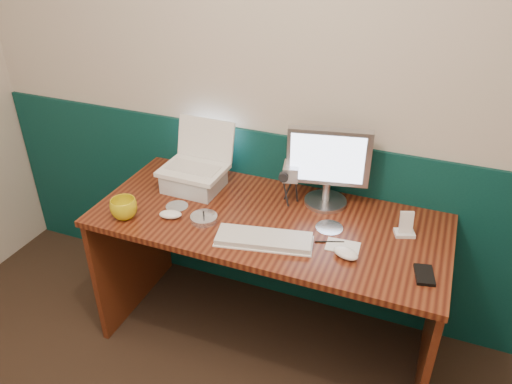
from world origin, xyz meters
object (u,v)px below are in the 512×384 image
at_px(keyboard, 264,240).
at_px(mug, 124,209).
at_px(desk, 267,282).
at_px(camcorder, 291,186).
at_px(laptop, 192,149).
at_px(monitor, 328,168).

distance_m(keyboard, mug, 0.66).
bearing_deg(desk, camcorder, 73.98).
bearing_deg(keyboard, mug, 173.49).
distance_m(mug, camcorder, 0.77).
xyz_separation_m(desk, laptop, (-0.44, 0.12, 0.59)).
bearing_deg(camcorder, mug, -161.86).
distance_m(monitor, keyboard, 0.47).
relative_size(laptop, camcorder, 1.68).
relative_size(monitor, mug, 3.10).
height_order(desk, monitor, monitor).
height_order(laptop, keyboard, laptop).
relative_size(mug, camcorder, 0.66).
bearing_deg(mug, monitor, 29.42).
distance_m(desk, laptop, 0.75).
distance_m(desk, camcorder, 0.50).
bearing_deg(monitor, laptop, 177.74).
bearing_deg(camcorder, monitor, 5.91).
xyz_separation_m(keyboard, camcorder, (0.00, 0.34, 0.08)).
bearing_deg(monitor, mug, -162.24).
xyz_separation_m(mug, camcorder, (0.65, 0.40, 0.04)).
bearing_deg(desk, mug, -158.75).
relative_size(laptop, mug, 2.53).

